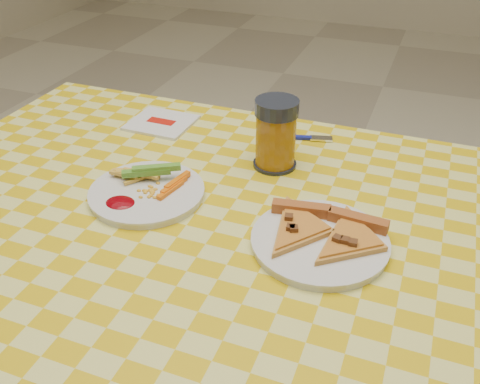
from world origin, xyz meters
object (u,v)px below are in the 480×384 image
object	(u,v)px
plate_left	(147,194)
drink_glass	(276,135)
plate_right	(320,243)
table	(223,253)

from	to	relation	value
plate_left	drink_glass	bearing A→B (deg)	46.22
plate_left	plate_right	bearing A→B (deg)	-4.92
table	plate_right	xyz separation A→B (m)	(0.17, -0.01, 0.08)
plate_right	plate_left	bearing A→B (deg)	175.08
plate_left	plate_right	world-z (taller)	same
table	drink_glass	xyz separation A→B (m)	(0.03, 0.21, 0.14)
drink_glass	plate_right	bearing A→B (deg)	-56.48
table	plate_right	bearing A→B (deg)	-2.94
plate_left	plate_right	xyz separation A→B (m)	(0.33, -0.03, 0.00)
plate_left	plate_right	distance (m)	0.33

